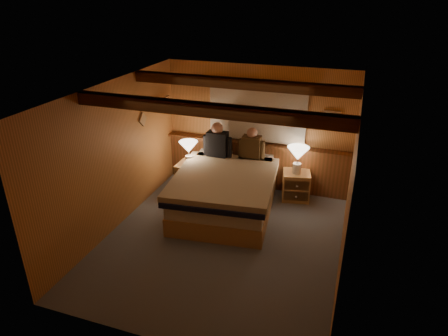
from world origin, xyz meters
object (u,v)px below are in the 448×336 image
at_px(lamp_left, 189,148).
at_px(lamp_right, 298,155).
at_px(person_right, 252,146).
at_px(bed, 226,191).
at_px(nightstand_left, 192,178).
at_px(person_left, 217,142).
at_px(nightstand_right, 296,186).
at_px(duffel_bag, 195,194).

height_order(lamp_left, lamp_right, lamp_right).
xyz_separation_m(lamp_left, person_right, (1.12, 0.38, 0.06)).
distance_m(bed, lamp_right, 1.47).
bearing_deg(lamp_left, nightstand_left, 29.72).
bearing_deg(person_left, bed, -60.61).
height_order(nightstand_right, duffel_bag, nightstand_right).
bearing_deg(lamp_left, person_right, 18.74).
xyz_separation_m(nightstand_left, person_left, (0.45, 0.23, 0.71)).
distance_m(nightstand_left, nightstand_right, 1.99).
xyz_separation_m(bed, person_right, (0.23, 0.83, 0.59)).
bearing_deg(duffel_bag, person_right, 43.39).
relative_size(nightstand_left, duffel_bag, 1.18).
xyz_separation_m(lamp_right, duffel_bag, (-1.75, -0.70, -0.75)).
xyz_separation_m(person_left, duffel_bag, (-0.25, -0.58, -0.86)).
distance_m(lamp_left, duffel_bag, 0.87).
xyz_separation_m(nightstand_left, lamp_right, (1.95, 0.35, 0.61)).
height_order(lamp_left, person_right, person_right).
height_order(bed, duffel_bag, bed).
height_order(nightstand_right, lamp_right, lamp_right).
bearing_deg(bed, nightstand_left, 144.71).
distance_m(lamp_left, lamp_right, 2.02).
height_order(nightstand_left, duffel_bag, nightstand_left).
height_order(bed, person_right, person_right).
relative_size(nightstand_right, lamp_left, 1.25).
height_order(nightstand_right, person_right, person_right).
distance_m(nightstand_right, person_right, 1.12).
bearing_deg(nightstand_right, nightstand_left, 179.03).
relative_size(bed, lamp_right, 4.53).
distance_m(person_right, duffel_bag, 1.40).
relative_size(nightstand_left, person_left, 0.86).
xyz_separation_m(bed, person_left, (-0.40, 0.70, 0.62)).
bearing_deg(person_right, lamp_right, -1.97).
bearing_deg(bed, person_right, 68.03).
height_order(lamp_right, person_right, person_right).
relative_size(bed, person_right, 3.81).
distance_m(bed, nightstand_left, 0.97).
bearing_deg(lamp_left, nightstand_right, 11.43).
distance_m(bed, person_right, 1.04).
height_order(nightstand_left, nightstand_right, nightstand_left).
bearing_deg(person_left, nightstand_left, -153.48).
xyz_separation_m(nightstand_left, nightstand_right, (1.95, 0.38, -0.03)).
xyz_separation_m(nightstand_right, person_left, (-1.51, -0.15, 0.74)).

